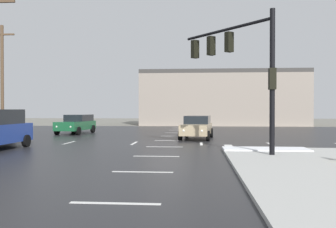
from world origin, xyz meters
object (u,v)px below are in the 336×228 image
(sedan_tan, at_px, (197,127))
(sedan_green, at_px, (77,124))
(traffic_signal_mast, at_px, (240,59))
(utility_pole_far, at_px, (2,77))

(sedan_tan, height_order, sedan_green, same)
(traffic_signal_mast, xyz_separation_m, sedan_tan, (-1.99, 8.28, -3.54))
(sedan_tan, bearing_deg, traffic_signal_mast, 19.55)
(traffic_signal_mast, distance_m, utility_pole_far, 23.23)
(sedan_green, bearing_deg, traffic_signal_mast, 48.58)
(traffic_signal_mast, xyz_separation_m, sedan_green, (-12.04, 12.84, -3.54))
(traffic_signal_mast, relative_size, utility_pole_far, 0.66)
(sedan_green, height_order, utility_pole_far, utility_pole_far)
(traffic_signal_mast, height_order, sedan_tan, traffic_signal_mast)
(sedan_tan, distance_m, sedan_green, 11.04)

